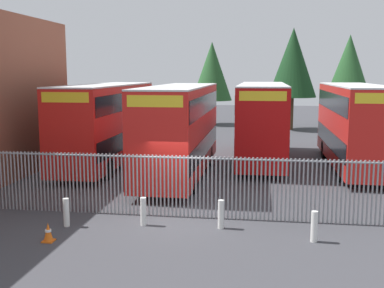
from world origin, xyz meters
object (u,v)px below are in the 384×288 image
(bollard_center_front, at_px, (143,211))
(double_decker_bus_behind_fence_left, at_px, (355,123))
(bollard_near_left, at_px, (66,212))
(double_decker_bus_near_gate, at_px, (180,127))
(traffic_cone_by_gate, at_px, (48,232))
(bollard_far_right, at_px, (314,227))
(bollard_near_right, at_px, (221,214))
(double_decker_bus_behind_fence_right, at_px, (107,121))
(double_decker_bus_far_back, at_px, (262,119))

(bollard_center_front, bearing_deg, double_decker_bus_behind_fence_left, 51.55)
(bollard_center_front, bearing_deg, bollard_near_left, -169.25)
(double_decker_bus_near_gate, distance_m, double_decker_bus_behind_fence_left, 9.35)
(double_decker_bus_behind_fence_left, relative_size, traffic_cone_by_gate, 18.32)
(double_decker_bus_behind_fence_left, distance_m, bollard_near_left, 16.08)
(double_decker_bus_behind_fence_left, distance_m, bollard_far_right, 12.29)
(double_decker_bus_behind_fence_left, relative_size, bollard_near_right, 11.38)
(traffic_cone_by_gate, bearing_deg, double_decker_bus_behind_fence_right, 99.83)
(double_decker_bus_far_back, xyz_separation_m, bollard_center_front, (-3.86, -12.19, -1.95))
(double_decker_bus_behind_fence_right, xyz_separation_m, double_decker_bus_far_back, (8.34, 2.40, 0.00))
(double_decker_bus_near_gate, relative_size, bollard_far_right, 11.38)
(double_decker_bus_near_gate, bearing_deg, bollard_far_right, -56.71)
(bollard_near_left, height_order, bollard_near_right, same)
(double_decker_bus_behind_fence_left, bearing_deg, double_decker_bus_near_gate, -159.73)
(double_decker_bus_behind_fence_right, distance_m, bollard_near_right, 12.18)
(double_decker_bus_far_back, height_order, bollard_center_front, double_decker_bus_far_back)
(bollard_far_right, bearing_deg, traffic_cone_by_gate, -171.74)
(bollard_center_front, xyz_separation_m, traffic_cone_by_gate, (-2.46, -1.92, -0.19))
(double_decker_bus_behind_fence_left, bearing_deg, bollard_far_right, -105.38)
(double_decker_bus_far_back, xyz_separation_m, traffic_cone_by_gate, (-6.32, -14.11, -2.13))
(bollard_near_left, bearing_deg, traffic_cone_by_gate, -88.60)
(double_decker_bus_behind_fence_left, distance_m, bollard_center_front, 14.09)
(double_decker_bus_far_back, relative_size, bollard_near_right, 11.38)
(bollard_center_front, bearing_deg, traffic_cone_by_gate, -142.04)
(bollard_near_right, bearing_deg, double_decker_bus_far_back, 84.00)
(double_decker_bus_behind_fence_left, relative_size, bollard_far_right, 11.38)
(bollard_near_left, xyz_separation_m, bollard_near_right, (5.08, 0.54, 0.00))
(bollard_near_left, bearing_deg, double_decker_bus_near_gate, 73.61)
(double_decker_bus_near_gate, distance_m, traffic_cone_by_gate, 10.12)
(double_decker_bus_near_gate, xyz_separation_m, bollard_far_right, (5.55, -8.46, -1.95))
(bollard_near_left, distance_m, bollard_near_right, 5.11)
(bollard_near_right, distance_m, bollard_far_right, 3.00)
(double_decker_bus_behind_fence_right, bearing_deg, bollard_near_right, -53.98)
(bollard_center_front, xyz_separation_m, bollard_far_right, (5.46, -0.77, 0.00))
(bollard_near_left, relative_size, bollard_center_front, 1.00)
(double_decker_bus_behind_fence_left, height_order, bollard_far_right, double_decker_bus_behind_fence_left)
(double_decker_bus_near_gate, height_order, bollard_far_right, double_decker_bus_near_gate)
(double_decker_bus_behind_fence_left, xyz_separation_m, bollard_near_left, (-11.17, -11.40, -1.95))
(bollard_near_right, xyz_separation_m, bollard_far_right, (2.88, -0.84, 0.00))
(double_decker_bus_behind_fence_left, xyz_separation_m, double_decker_bus_far_back, (-4.82, 1.26, 0.00))
(double_decker_bus_far_back, distance_m, bollard_near_left, 14.30)
(bollard_center_front, xyz_separation_m, bollard_near_right, (2.58, 0.07, 0.00))
(bollard_near_left, distance_m, bollard_center_front, 2.54)
(double_decker_bus_behind_fence_left, xyz_separation_m, bollard_far_right, (-3.22, -11.70, -1.95))
(traffic_cone_by_gate, bearing_deg, bollard_center_front, 37.96)
(double_decker_bus_near_gate, relative_size, double_decker_bus_behind_fence_left, 1.00)
(double_decker_bus_behind_fence_right, distance_m, bollard_far_right, 14.64)
(bollard_near_left, height_order, traffic_cone_by_gate, bollard_near_left)
(bollard_center_front, distance_m, bollard_near_right, 2.58)
(bollard_near_left, relative_size, bollard_near_right, 1.00)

